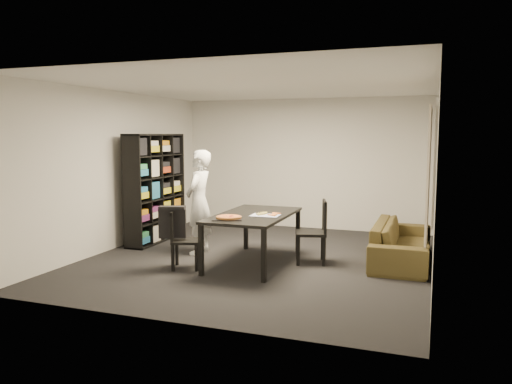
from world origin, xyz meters
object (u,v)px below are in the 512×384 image
(bookshelf, at_px, (155,188))
(chair_right, at_px, (317,227))
(chair_left, at_px, (180,236))
(pepperoni_pizza, at_px, (229,217))
(baking_tray, at_px, (227,219))
(dining_table, at_px, (254,218))
(sofa, at_px, (402,242))
(person, at_px, (199,202))

(bookshelf, distance_m, chair_right, 3.12)
(chair_left, xyz_separation_m, pepperoni_pizza, (0.72, 0.06, 0.30))
(chair_left, height_order, pepperoni_pizza, chair_left)
(bookshelf, xyz_separation_m, chair_left, (1.29, -1.49, -0.48))
(baking_tray, distance_m, pepperoni_pizza, 0.03)
(dining_table, relative_size, pepperoni_pizza, 5.07)
(sofa, bearing_deg, baking_tray, 122.20)
(pepperoni_pizza, height_order, sofa, pepperoni_pizza)
(sofa, bearing_deg, person, 99.90)
(chair_left, relative_size, person, 0.50)
(baking_tray, xyz_separation_m, sofa, (2.23, 1.40, -0.45))
(bookshelf, bearing_deg, person, -26.98)
(bookshelf, relative_size, pepperoni_pizza, 5.43)
(person, bearing_deg, baking_tray, 41.83)
(pepperoni_pizza, bearing_deg, person, 135.60)
(chair_left, bearing_deg, baking_tray, -105.42)
(chair_left, bearing_deg, sofa, -82.75)
(pepperoni_pizza, bearing_deg, dining_table, 72.43)
(bookshelf, bearing_deg, chair_left, -49.03)
(chair_right, xyz_separation_m, person, (-1.90, -0.04, 0.29))
(baking_tray, relative_size, sofa, 0.20)
(bookshelf, height_order, person, bookshelf)
(chair_left, distance_m, chair_right, 1.99)
(dining_table, distance_m, sofa, 2.24)
(dining_table, bearing_deg, pepperoni_pizza, -107.57)
(person, xyz_separation_m, pepperoni_pizza, (0.87, -0.85, -0.06))
(chair_right, height_order, pepperoni_pizza, chair_right)
(person, bearing_deg, sofa, 97.11)
(dining_table, xyz_separation_m, pepperoni_pizza, (-0.17, -0.53, 0.09))
(dining_table, bearing_deg, baking_tray, -109.04)
(dining_table, distance_m, pepperoni_pizza, 0.56)
(chair_right, distance_m, person, 1.92)
(chair_right, xyz_separation_m, pepperoni_pizza, (-1.03, -0.89, 0.23))
(dining_table, distance_m, baking_tray, 0.58)
(chair_right, bearing_deg, pepperoni_pizza, -64.83)
(pepperoni_pizza, xyz_separation_m, sofa, (2.21, 1.39, -0.47))
(chair_left, xyz_separation_m, baking_tray, (0.70, 0.04, 0.27))
(baking_tray, height_order, pepperoni_pizza, pepperoni_pizza)
(bookshelf, height_order, pepperoni_pizza, bookshelf)
(person, relative_size, pepperoni_pizza, 4.71)
(dining_table, distance_m, person, 1.10)
(pepperoni_pizza, bearing_deg, sofa, 32.22)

